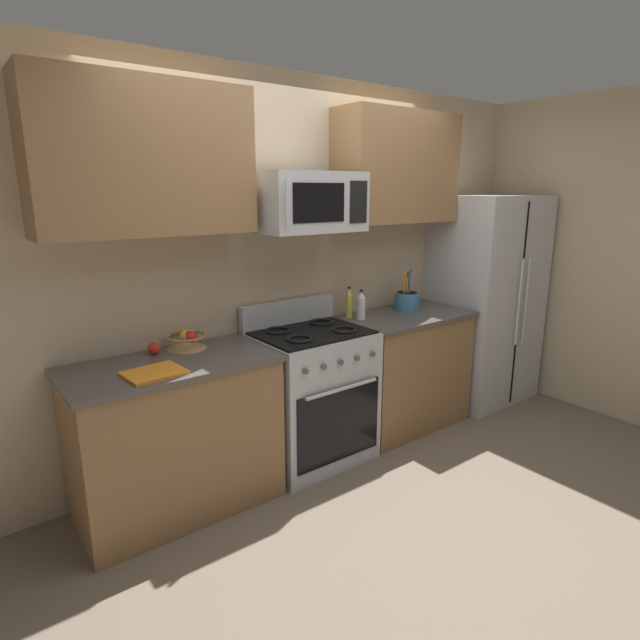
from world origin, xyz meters
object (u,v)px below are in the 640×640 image
(range_oven, at_px, (311,394))
(apple_loose, at_px, (154,348))
(fruit_basket, at_px, (187,340))
(bottle_oil, at_px, (349,304))
(refrigerator, at_px, (484,300))
(microwave, at_px, (308,202))
(bottle_vinegar, at_px, (361,306))
(utensil_crock, at_px, (407,300))
(cutting_board, at_px, (154,373))

(range_oven, xyz_separation_m, apple_loose, (-1.00, 0.19, 0.47))
(fruit_basket, distance_m, bottle_oil, 1.28)
(refrigerator, distance_m, microwave, 2.09)
(range_oven, bearing_deg, bottle_vinegar, 9.71)
(microwave, bearing_deg, bottle_vinegar, 6.93)
(range_oven, relative_size, fruit_basket, 4.49)
(utensil_crock, bearing_deg, microwave, -175.69)
(refrigerator, height_order, microwave, microwave)
(microwave, xyz_separation_m, apple_loose, (-1.00, 0.17, -0.82))
(range_oven, relative_size, refrigerator, 0.61)
(refrigerator, height_order, fruit_basket, refrigerator)
(utensil_crock, height_order, apple_loose, utensil_crock)
(apple_loose, xyz_separation_m, bottle_oil, (1.48, -0.01, 0.07))
(refrigerator, xyz_separation_m, utensil_crock, (-0.87, 0.12, 0.09))
(microwave, relative_size, fruit_basket, 2.85)
(range_oven, xyz_separation_m, bottle_vinegar, (0.53, 0.09, 0.54))
(microwave, height_order, bottle_oil, microwave)
(range_oven, distance_m, refrigerator, 1.94)
(refrigerator, relative_size, apple_loose, 24.65)
(range_oven, height_order, bottle_oil, bottle_oil)
(utensil_crock, distance_m, apple_loose, 2.03)
(range_oven, relative_size, cutting_board, 3.71)
(range_oven, xyz_separation_m, microwave, (-0.00, 0.03, 1.30))
(range_oven, bearing_deg, bottle_oil, 20.36)
(microwave, relative_size, bottle_vinegar, 3.10)
(range_oven, relative_size, bottle_oil, 4.61)
(apple_loose, height_order, cutting_board, apple_loose)
(bottle_vinegar, bearing_deg, microwave, -173.07)
(refrigerator, distance_m, fruit_basket, 2.70)
(refrigerator, xyz_separation_m, bottle_oil, (-1.41, 0.20, 0.12))
(range_oven, xyz_separation_m, utensil_crock, (1.03, 0.10, 0.51))
(apple_loose, bearing_deg, bottle_vinegar, -3.78)
(range_oven, bearing_deg, cutting_board, -172.98)
(refrigerator, height_order, apple_loose, refrigerator)
(microwave, distance_m, utensil_crock, 1.30)
(utensil_crock, bearing_deg, range_oven, -174.24)
(fruit_basket, xyz_separation_m, bottle_vinegar, (1.32, -0.10, 0.05))
(range_oven, height_order, fruit_basket, range_oven)
(microwave, distance_m, bottle_oil, 0.91)
(refrigerator, bearing_deg, cutting_board, -177.71)
(microwave, xyz_separation_m, utensil_crock, (1.03, 0.08, -0.78))
(cutting_board, xyz_separation_m, bottle_vinegar, (1.65, 0.23, 0.09))
(cutting_board, bearing_deg, utensil_crock, 6.42)
(refrigerator, relative_size, fruit_basket, 7.40)
(bottle_oil, bearing_deg, fruit_basket, 179.66)
(utensil_crock, bearing_deg, cutting_board, -173.58)
(utensil_crock, relative_size, cutting_board, 1.13)
(refrigerator, xyz_separation_m, apple_loose, (-2.89, 0.21, 0.05))
(microwave, height_order, bottle_vinegar, microwave)
(bottle_oil, bearing_deg, range_oven, -159.64)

